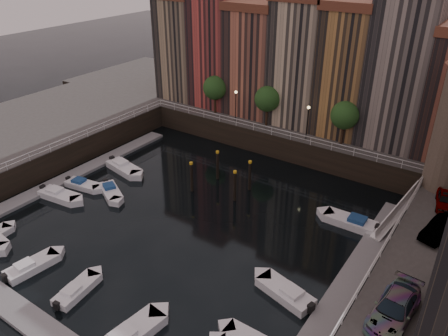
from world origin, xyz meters
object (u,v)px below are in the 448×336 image
Objects in this scene: gangway at (400,208)px; car_b at (440,230)px; mooring_pilings at (223,176)px; car_a at (446,201)px; car_c at (394,309)px; boat_left_2 at (83,185)px; boat_left_1 at (59,195)px.

car_b reaches higher than gangway.
gangway is at bearing 12.64° from mooring_pilings.
car_b is (0.49, -4.98, 0.05)m from car_a.
car_a is at bearing 8.87° from gangway.
gangway is 2.12× the size of car_a.
boat_left_2 is at bearing 179.14° from car_c.
car_c is (20.73, -11.30, 2.13)m from mooring_pilings.
boat_left_2 is (-13.00, -8.37, -1.31)m from mooring_pilings.
boat_left_2 is 35.41m from car_b.
boat_left_1 is 37.67m from car_a.
mooring_pilings is at bearing 155.52° from car_c.
boat_left_2 is 1.13× the size of car_a.
car_c reaches higher than mooring_pilings.
car_c is (-0.16, -15.75, 0.12)m from car_a.
car_a is at bearing 11.88° from boat_left_2.
mooring_pilings reaches higher than boat_left_2.
car_a is (3.48, 0.54, 1.75)m from gangway.
boat_left_1 is 2.92m from boat_left_2.
mooring_pilings is 21.48m from car_b.
car_c is at bearing -77.60° from car_b.
gangway is 1.56× the size of mooring_pilings.
car_c is (33.73, -2.94, 3.45)m from boat_left_2.
mooring_pilings is 15.51m from boat_left_2.
gangway reaches higher than boat_left_2.
gangway is at bearing 147.63° from car_b.
car_c reaches higher than car_a.
gangway is 1.54× the size of car_c.
car_c reaches higher than gangway.
car_a is at bearing 17.67° from boat_left_1.
boat_left_1 is 34.09m from car_c.
car_a is (33.88, 12.81, 3.33)m from boat_left_2.
car_c reaches higher than boat_left_1.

